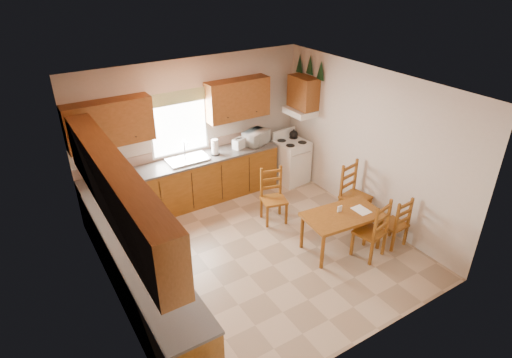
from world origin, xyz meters
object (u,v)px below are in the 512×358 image
chair_near_left (370,228)px  stove (291,162)px  dining_table (341,231)px  chair_far_left (274,197)px  chair_near_right (394,221)px  chair_far_right (356,194)px  microwave (256,138)px

chair_near_left → stove: bearing=-111.7°
dining_table → chair_far_left: chair_far_left is taller
stove → chair_near_right: 2.69m
chair_far_right → stove: bearing=82.4°
chair_near_left → chair_far_right: chair_far_right is taller
microwave → chair_far_right: microwave is taller
dining_table → chair_near_right: size_ratio=1.38×
chair_near_left → chair_near_right: bearing=168.2°
chair_far_right → chair_near_right: bearing=-98.7°
dining_table → chair_near_left: bearing=-50.3°
microwave → chair_far_right: bearing=-88.3°
chair_far_left → chair_far_right: (1.25, -0.74, 0.04)m
dining_table → chair_far_left: bearing=116.0°
chair_near_right → chair_far_left: bearing=-54.2°
dining_table → chair_far_left: (-0.46, 1.25, 0.17)m
chair_near_right → chair_far_right: size_ratio=0.82×
dining_table → chair_far_left: size_ratio=1.24×
microwave → chair_far_left: microwave is taller
microwave → dining_table: 2.66m
chair_near_right → chair_far_left: chair_far_left is taller
dining_table → chair_far_left: 1.34m
chair_far_left → chair_far_right: bearing=-15.9°
dining_table → chair_near_right: 0.90m
dining_table → chair_far_right: (0.78, 0.50, 0.21)m
chair_near_left → chair_far_right: 1.03m
dining_table → chair_far_right: chair_far_right is taller
dining_table → chair_near_right: chair_near_right is taller
dining_table → chair_far_right: bearing=38.3°
stove → chair_near_left: 2.73m
dining_table → chair_near_left: 0.48m
chair_near_right → chair_far_left: size_ratio=0.90×
chair_far_right → chair_far_left: bearing=138.9°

